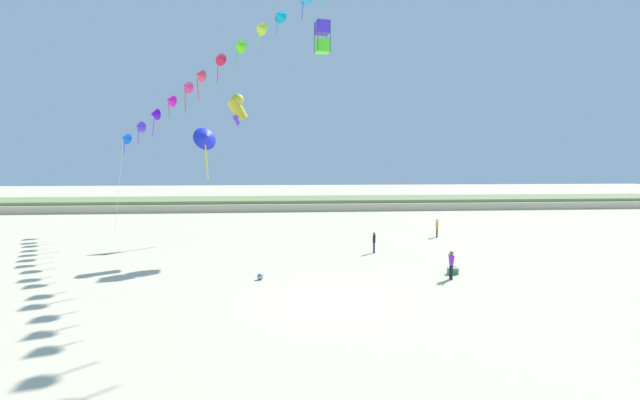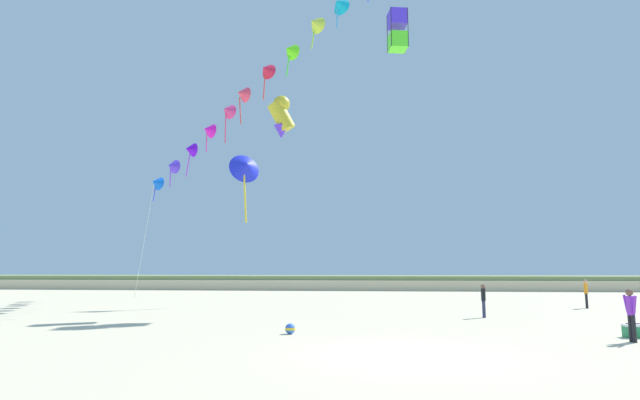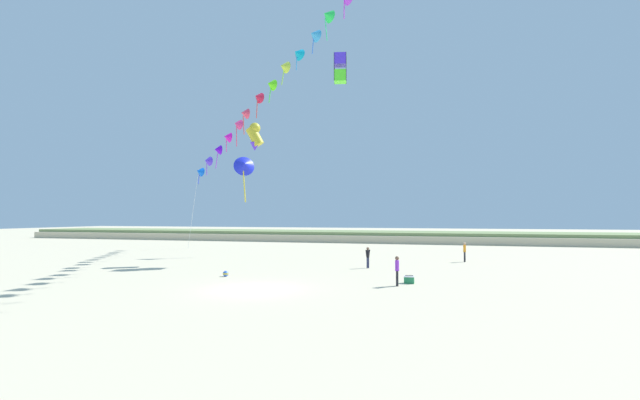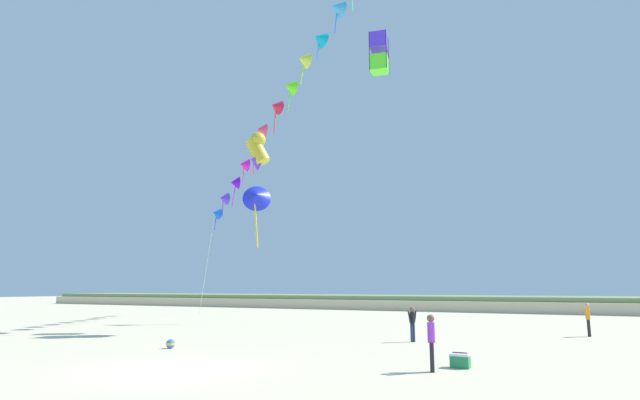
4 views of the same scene
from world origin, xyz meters
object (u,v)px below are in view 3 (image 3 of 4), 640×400
at_px(person_mid_center, 465,251).
at_px(large_kite_low_lead, 255,136).
at_px(person_near_right, 368,256).
at_px(beach_cooler, 409,280).
at_px(large_kite_mid_trail, 340,68).
at_px(beach_ball, 226,274).
at_px(large_kite_high_solo, 244,165).
at_px(person_near_left, 397,269).

distance_m(person_mid_center, large_kite_low_lead, 20.26).
bearing_deg(person_near_right, beach_cooler, -62.31).
distance_m(large_kite_mid_trail, beach_ball, 21.59).
relative_size(large_kite_mid_trail, beach_cooler, 4.45).
height_order(person_mid_center, large_kite_low_lead, large_kite_low_lead).
distance_m(person_mid_center, large_kite_mid_trail, 19.35).
distance_m(large_kite_high_solo, beach_cooler, 23.03).
bearing_deg(large_kite_mid_trail, person_near_right, -59.61).
relative_size(person_near_right, large_kite_low_lead, 0.63).
relative_size(large_kite_low_lead, large_kite_mid_trail, 0.95).
relative_size(person_mid_center, large_kite_mid_trail, 0.64).
height_order(person_near_left, person_mid_center, person_mid_center).
xyz_separation_m(large_kite_low_lead, large_kite_high_solo, (-3.20, 4.69, -1.89)).
xyz_separation_m(person_mid_center, beach_ball, (-15.18, -13.14, -0.77)).
height_order(person_near_right, beach_ball, person_near_right).
distance_m(person_mid_center, large_kite_high_solo, 21.90).
bearing_deg(beach_ball, person_near_left, -4.56).
xyz_separation_m(person_mid_center, large_kite_high_solo, (-20.42, 0.45, 7.91)).
xyz_separation_m(person_near_left, person_mid_center, (4.32, 14.01, 0.01)).
bearing_deg(large_kite_low_lead, person_mid_center, 13.81).
distance_m(person_near_left, person_near_right, 8.12).
bearing_deg(beach_ball, large_kite_mid_trail, 69.40).
distance_m(large_kite_low_lead, beach_cooler, 19.16).
xyz_separation_m(person_near_right, beach_ball, (-8.03, -6.75, -0.71)).
distance_m(large_kite_high_solo, beach_ball, 16.96).
height_order(person_mid_center, beach_ball, person_mid_center).
bearing_deg(person_near_right, large_kite_high_solo, 152.72).
xyz_separation_m(person_near_right, large_kite_mid_trail, (-3.35, 5.70, 16.30)).
bearing_deg(large_kite_mid_trail, person_near_left, -65.12).
relative_size(large_kite_low_lead, beach_cooler, 4.22).
xyz_separation_m(beach_cooler, beach_ball, (-11.43, -0.27, -0.03)).
xyz_separation_m(person_near_left, large_kite_low_lead, (-12.90, 9.77, 9.81)).
xyz_separation_m(person_near_right, person_mid_center, (7.15, 6.39, 0.06)).
distance_m(person_near_left, large_kite_high_solo, 23.04).
height_order(large_kite_low_lead, large_kite_mid_trail, large_kite_mid_trail).
relative_size(large_kite_high_solo, beach_cooler, 8.26).
relative_size(person_near_right, beach_cooler, 2.68).
xyz_separation_m(person_near_left, large_kite_high_solo, (-16.10, 14.46, 7.92)).
height_order(person_near_left, person_near_right, person_near_left).
distance_m(person_near_right, large_kite_mid_trail, 17.59).
bearing_deg(beach_cooler, large_kite_low_lead, 147.34).
height_order(large_kite_mid_trail, beach_cooler, large_kite_mid_trail).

